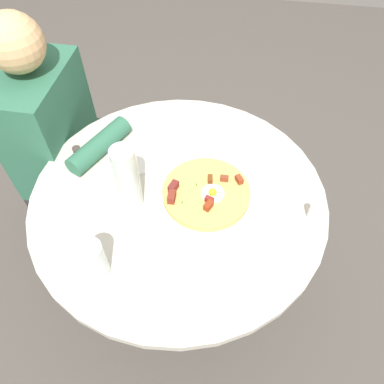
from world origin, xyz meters
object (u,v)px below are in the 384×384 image
(salt_shaker, at_px, (313,212))
(fork, at_px, (242,290))
(pizza_plate, at_px, (206,197))
(breakfast_pizza, at_px, (206,194))
(dining_table, at_px, (180,222))
(person_seated, at_px, (63,160))
(water_bottle, at_px, (127,179))
(bread_plate, at_px, (133,159))
(water_glass, at_px, (93,260))
(pepper_shaker, at_px, (78,153))
(knife, at_px, (242,277))

(salt_shaker, bearing_deg, fork, -34.74)
(pizza_plate, height_order, breakfast_pizza, breakfast_pizza)
(pizza_plate, distance_m, salt_shaker, 0.33)
(dining_table, xyz_separation_m, person_seated, (-0.25, -0.55, -0.04))
(salt_shaker, bearing_deg, water_bottle, -86.45)
(bread_plate, relative_size, water_glass, 1.15)
(pizza_plate, xyz_separation_m, water_bottle, (0.05, -0.23, 0.11))
(pepper_shaker, bearing_deg, knife, 58.82)
(water_glass, bearing_deg, fork, 91.24)
(bread_plate, relative_size, fork, 0.85)
(dining_table, relative_size, breakfast_pizza, 3.42)
(person_seated, bearing_deg, water_bottle, 53.24)
(water_glass, bearing_deg, pizza_plate, 139.30)
(fork, height_order, water_glass, water_glass)
(pizza_plate, height_order, water_bottle, water_bottle)
(fork, relative_size, water_bottle, 0.78)
(person_seated, bearing_deg, knife, 56.54)
(person_seated, relative_size, water_glass, 8.57)
(breakfast_pizza, xyz_separation_m, knife, (0.25, 0.14, -0.02))
(breakfast_pizza, xyz_separation_m, bread_plate, (-0.12, -0.27, -0.02))
(breakfast_pizza, bearing_deg, dining_table, -93.50)
(fork, xyz_separation_m, pepper_shaker, (-0.40, -0.60, 0.02))
(bread_plate, height_order, water_bottle, water_bottle)
(pepper_shaker, bearing_deg, person_seated, -130.06)
(water_bottle, bearing_deg, dining_table, 112.65)
(fork, relative_size, water_glass, 1.36)
(breakfast_pizza, bearing_deg, person_seated, -112.02)
(dining_table, relative_size, pepper_shaker, 20.12)
(dining_table, relative_size, water_bottle, 4.10)
(person_seated, height_order, pepper_shaker, person_seated)
(breakfast_pizza, bearing_deg, water_bottle, -77.10)
(breakfast_pizza, xyz_separation_m, pepper_shaker, (-0.11, -0.46, -0.00))
(breakfast_pizza, distance_m, water_bottle, 0.25)
(dining_table, xyz_separation_m, breakfast_pizza, (0.01, 0.09, 0.19))
(person_seated, xyz_separation_m, knife, (0.51, 0.78, 0.22))
(dining_table, height_order, knife, knife)
(bread_plate, bearing_deg, knife, 47.25)
(breakfast_pizza, height_order, water_glass, water_glass)
(water_bottle, bearing_deg, salt_shaker, 93.55)
(water_bottle, bearing_deg, water_glass, -7.08)
(bread_plate, distance_m, fork, 0.58)
(pepper_shaker, bearing_deg, salt_shaker, 81.17)
(salt_shaker, distance_m, pepper_shaker, 0.80)
(pizza_plate, bearing_deg, knife, 27.74)
(water_bottle, bearing_deg, pizza_plate, 103.02)
(dining_table, bearing_deg, pizza_plate, 87.00)
(person_seated, xyz_separation_m, breakfast_pizza, (0.26, 0.64, 0.24))
(dining_table, relative_size, water_glass, 7.18)
(bread_plate, xyz_separation_m, pepper_shaker, (0.02, -0.19, 0.02))
(water_bottle, height_order, salt_shaker, water_bottle)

